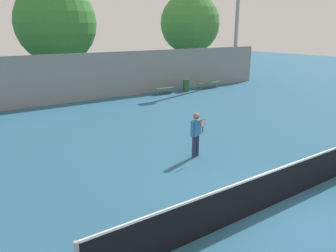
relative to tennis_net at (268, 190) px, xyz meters
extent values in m
plane|color=#285B7A|center=(0.00, 0.00, -0.53)|extent=(100.00, 100.00, 0.00)
cube|color=black|center=(0.00, 0.00, -0.03)|extent=(9.93, 0.03, 0.99)
cube|color=white|center=(0.00, 0.00, 0.48)|extent=(9.93, 0.04, 0.05)
cylinder|color=#282D47|center=(0.67, 3.83, -0.12)|extent=(0.14, 0.14, 0.82)
cylinder|color=#282D47|center=(0.88, 3.91, -0.12)|extent=(0.14, 0.14, 0.82)
cube|color=teal|center=(0.77, 3.87, 0.57)|extent=(0.45, 0.33, 0.56)
cylinder|color=teal|center=(0.53, 3.78, 0.58)|extent=(0.10, 0.10, 0.55)
cylinder|color=teal|center=(1.01, 3.95, 0.58)|extent=(0.10, 0.10, 0.55)
sphere|color=#8E6647|center=(0.77, 3.87, 1.00)|extent=(0.23, 0.23, 0.23)
cylinder|color=black|center=(0.87, 3.60, 0.54)|extent=(0.03, 0.03, 0.22)
torus|color=red|center=(0.87, 3.60, 0.80)|extent=(0.30, 0.13, 0.31)
cylinder|color=silver|center=(0.87, 3.60, 0.80)|extent=(0.25, 0.10, 0.27)
cube|color=#28663D|center=(6.68, 14.55, -0.10)|extent=(1.61, 0.40, 0.04)
cylinder|color=gray|center=(6.04, 14.55, -0.32)|extent=(0.06, 0.06, 0.41)
cylinder|color=gray|center=(7.33, 14.55, -0.32)|extent=(0.06, 0.06, 0.41)
cube|color=#28663D|center=(10.89, 14.55, -0.10)|extent=(2.10, 0.40, 0.04)
cylinder|color=gray|center=(10.05, 14.55, -0.32)|extent=(0.06, 0.06, 0.41)
cylinder|color=gray|center=(11.73, 14.55, -0.32)|extent=(0.06, 0.06, 0.41)
cylinder|color=#939399|center=(14.98, 15.86, 4.75)|extent=(0.30, 0.30, 10.56)
cylinder|color=#235B33|center=(8.59, 14.52, -0.11)|extent=(0.50, 0.50, 0.84)
cylinder|color=#333338|center=(8.59, 14.52, 0.33)|extent=(0.53, 0.53, 0.04)
cube|color=gray|center=(0.00, 15.53, 1.00)|extent=(33.23, 0.06, 3.06)
cylinder|color=brown|center=(13.97, 20.99, 0.86)|extent=(0.41, 0.41, 2.78)
sphere|color=#428438|center=(13.97, 20.99, 4.51)|extent=(5.65, 5.65, 5.65)
cylinder|color=brown|center=(1.45, 21.74, 0.71)|extent=(0.54, 0.54, 2.47)
sphere|color=#387A33|center=(1.45, 21.74, 4.41)|extent=(6.17, 6.17, 6.17)
camera|label=1|loc=(-6.43, -4.78, 3.95)|focal=35.00mm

